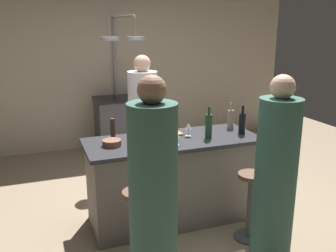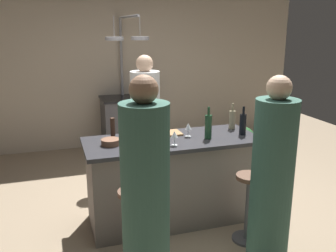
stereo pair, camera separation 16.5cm
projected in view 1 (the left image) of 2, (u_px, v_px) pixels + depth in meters
ground_plane at (173, 218)px, 4.02m from camera, size 9.00×9.00×0.00m
back_wall at (113, 70)px, 6.26m from camera, size 6.40×0.16×2.60m
kitchen_island at (173, 179)px, 3.90m from camera, size 1.80×0.72×0.90m
stove_range at (120, 124)px, 6.12m from camera, size 0.80×0.64×0.89m
chef at (143, 129)px, 4.57m from camera, size 0.36×0.36×1.69m
bar_stool_right at (250, 203)px, 3.54m from camera, size 0.28×0.28×0.68m
guest_right at (275, 180)px, 3.10m from camera, size 0.35×0.35×1.66m
bar_stool_left at (138, 224)px, 3.17m from camera, size 0.28×0.28×0.68m
guest_left at (153, 199)px, 2.71m from camera, size 0.36×0.36×1.70m
overhead_pot_rack at (120, 55)px, 5.43m from camera, size 0.59×1.33×2.17m
potted_plant at (238, 140)px, 5.78m from camera, size 0.36×0.36×0.52m
cutting_board at (166, 133)px, 3.95m from camera, size 0.32×0.22×0.02m
pepper_mill at (113, 128)px, 3.78m from camera, size 0.05×0.05×0.21m
wine_bottle_dark at (242, 123)px, 3.94m from camera, size 0.07×0.07×0.31m
wine_bottle_white at (231, 118)px, 4.17m from camera, size 0.07×0.07×0.29m
wine_bottle_green at (209, 126)px, 3.78m from camera, size 0.07×0.07×0.33m
wine_glass_near_right_guest at (176, 135)px, 3.55m from camera, size 0.07×0.07×0.15m
wine_glass_near_left_guest at (188, 127)px, 3.84m from camera, size 0.07×0.07×0.15m
mixing_bowl_wooden at (112, 143)px, 3.57m from camera, size 0.18×0.18×0.06m
mixing_bowl_blue at (139, 144)px, 3.53m from camera, size 0.16×0.16×0.07m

